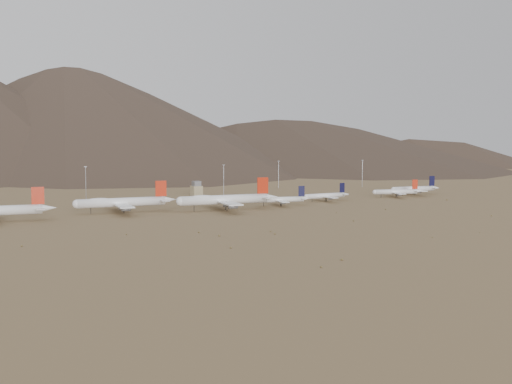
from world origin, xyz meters
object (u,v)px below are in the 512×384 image
narrowbody_b (326,196)px  control_tower (197,189)px  narrowbody_a (282,199)px  widebody_centre (122,202)px  widebody_east (225,199)px

narrowbody_b → control_tower: (-66.89, 88.28, 0.98)m
narrowbody_a → widebody_centre: bearing=-174.7°
widebody_east → narrowbody_b: 92.87m
narrowbody_a → narrowbody_b: 45.73m
widebody_east → narrowbody_a: 47.28m
narrowbody_b → control_tower: 110.76m
widebody_centre → narrowbody_a: 111.64m
narrowbody_a → control_tower: (-21.92, 96.60, 0.84)m
widebody_centre → narrowbody_a: (110.27, -17.28, -2.42)m
narrowbody_a → control_tower: narrowbody_a is taller
widebody_east → narrowbody_a: widebody_east is taller
widebody_east → control_tower: widebody_east is taller
narrowbody_a → narrowbody_b: bearing=24.7°
narrowbody_a → narrowbody_b: size_ratio=1.01×
widebody_centre → widebody_east: 66.81m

